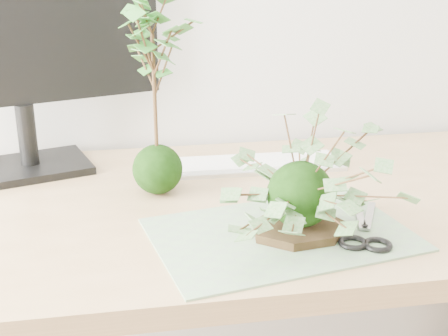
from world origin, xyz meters
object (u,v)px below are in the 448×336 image
at_px(maple_kokedama, 153,47).
at_px(keyboard, 253,164).
at_px(ivy_kokedama, 302,164).
at_px(monitor, 16,27).
at_px(desk, 237,240).

relative_size(maple_kokedama, keyboard, 1.04).
xyz_separation_m(maple_kokedama, keyboard, (0.22, 0.11, -0.28)).
xyz_separation_m(ivy_kokedama, maple_kokedama, (-0.22, 0.23, 0.16)).
relative_size(keyboard, monitor, 0.68).
bearing_deg(maple_kokedama, ivy_kokedama, -46.36).
bearing_deg(ivy_kokedama, desk, 113.38).
bearing_deg(ivy_kokedama, keyboard, 90.44).
height_order(keyboard, monitor, monitor).
height_order(desk, monitor, monitor).
height_order(ivy_kokedama, maple_kokedama, maple_kokedama).
relative_size(desk, ivy_kokedama, 4.58).
bearing_deg(monitor, desk, -47.62).
distance_m(desk, ivy_kokedama, 0.28).
height_order(ivy_kokedama, keyboard, ivy_kokedama).
bearing_deg(desk, maple_kokedama, 157.18).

